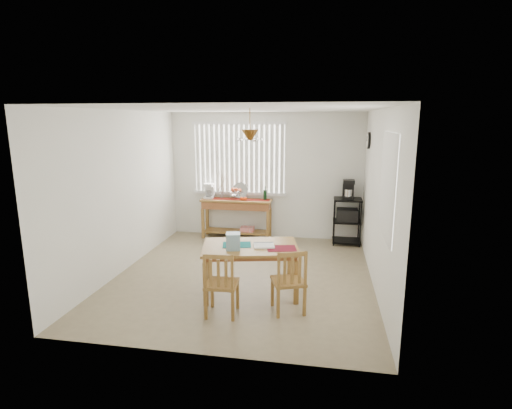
% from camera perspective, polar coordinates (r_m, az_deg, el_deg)
% --- Properties ---
extents(ground, '(4.00, 4.50, 0.01)m').
position_cam_1_polar(ground, '(6.51, -1.72, -10.09)').
color(ground, gray).
extents(room_shell, '(4.20, 4.70, 2.70)m').
position_cam_1_polar(room_shell, '(6.10, -1.77, 4.90)').
color(room_shell, white).
rests_on(room_shell, ground).
extents(sideboard, '(1.47, 0.41, 0.83)m').
position_cam_1_polar(sideboard, '(8.33, -2.75, -0.65)').
color(sideboard, olive).
rests_on(sideboard, ground).
extents(sideboard_items, '(1.39, 0.34, 0.63)m').
position_cam_1_polar(sideboard_items, '(8.34, -4.48, 1.68)').
color(sideboard_items, maroon).
rests_on(sideboard_items, sideboard).
extents(wire_cart, '(0.54, 0.43, 0.92)m').
position_cam_1_polar(wire_cart, '(8.14, 12.87, -1.72)').
color(wire_cart, black).
rests_on(wire_cart, ground).
extents(cart_items, '(0.22, 0.26, 0.38)m').
position_cam_1_polar(cart_items, '(8.04, 13.05, 2.06)').
color(cart_items, black).
rests_on(cart_items, wire_cart).
extents(dining_table, '(1.48, 1.11, 0.71)m').
position_cam_1_polar(dining_table, '(5.66, -0.82, -6.69)').
color(dining_table, olive).
rests_on(dining_table, ground).
extents(table_items, '(1.09, 0.49, 0.23)m').
position_cam_1_polar(table_items, '(5.50, -2.14, -5.45)').
color(table_items, '#146F71').
rests_on(table_items, dining_table).
extents(chair_left, '(0.42, 0.42, 0.86)m').
position_cam_1_polar(chair_left, '(5.13, -5.00, -11.25)').
color(chair_left, olive).
rests_on(chair_left, ground).
extents(chair_right, '(0.51, 0.51, 0.86)m').
position_cam_1_polar(chair_right, '(5.20, 4.75, -10.89)').
color(chair_right, olive).
rests_on(chair_right, ground).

